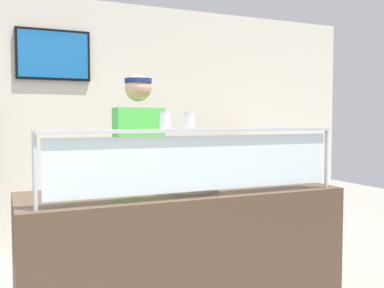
{
  "coord_description": "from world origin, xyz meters",
  "views": [
    {
      "loc": [
        -0.06,
        -2.23,
        1.41
      ],
      "look_at": [
        1.11,
        0.4,
        1.25
      ],
      "focal_mm": 40.8,
      "sensor_mm": 36.0,
      "label": 1
    }
  ],
  "objects_px": {
    "pepper_flake_shaker": "(190,122)",
    "worker_figure": "(140,170)",
    "pizza_tray": "(184,186)",
    "parmesan_shaker": "(165,122)",
    "pizza_box_stack": "(252,149)",
    "pizza_server": "(187,183)"
  },
  "relations": [
    {
      "from": "pepper_flake_shaker",
      "to": "worker_figure",
      "type": "distance_m",
      "value": 1.12
    },
    {
      "from": "pizza_tray",
      "to": "pepper_flake_shaker",
      "type": "xyz_separation_m",
      "value": [
        -0.1,
        -0.33,
        0.43
      ]
    },
    {
      "from": "parmesan_shaker",
      "to": "pizza_box_stack",
      "type": "xyz_separation_m",
      "value": [
        1.86,
        2.08,
        -0.34
      ]
    },
    {
      "from": "pepper_flake_shaker",
      "to": "pizza_server",
      "type": "bearing_deg",
      "value": 69.67
    },
    {
      "from": "parmesan_shaker",
      "to": "worker_figure",
      "type": "bearing_deg",
      "value": 80.87
    },
    {
      "from": "pizza_tray",
      "to": "pizza_server",
      "type": "height_order",
      "value": "pizza_server"
    },
    {
      "from": "parmesan_shaker",
      "to": "pizza_box_stack",
      "type": "relative_size",
      "value": 0.21
    },
    {
      "from": "pepper_flake_shaker",
      "to": "worker_figure",
      "type": "height_order",
      "value": "worker_figure"
    },
    {
      "from": "pizza_box_stack",
      "to": "worker_figure",
      "type": "bearing_deg",
      "value": -148.58
    },
    {
      "from": "worker_figure",
      "to": "pizza_server",
      "type": "bearing_deg",
      "value": -82.68
    },
    {
      "from": "worker_figure",
      "to": "pizza_box_stack",
      "type": "relative_size",
      "value": 3.74
    },
    {
      "from": "pizza_server",
      "to": "parmesan_shaker",
      "type": "height_order",
      "value": "parmesan_shaker"
    },
    {
      "from": "pepper_flake_shaker",
      "to": "pizza_box_stack",
      "type": "distance_m",
      "value": 2.72
    },
    {
      "from": "worker_figure",
      "to": "pizza_box_stack",
      "type": "distance_m",
      "value": 1.98
    },
    {
      "from": "pizza_server",
      "to": "pizza_box_stack",
      "type": "relative_size",
      "value": 0.6
    },
    {
      "from": "pepper_flake_shaker",
      "to": "pizza_box_stack",
      "type": "height_order",
      "value": "pepper_flake_shaker"
    },
    {
      "from": "pizza_tray",
      "to": "pizza_server",
      "type": "relative_size",
      "value": 1.73
    },
    {
      "from": "pizza_tray",
      "to": "pizza_server",
      "type": "distance_m",
      "value": 0.03
    },
    {
      "from": "pizza_server",
      "to": "pizza_box_stack",
      "type": "xyz_separation_m",
      "value": [
        1.6,
        1.77,
        0.07
      ]
    },
    {
      "from": "pizza_tray",
      "to": "pizza_box_stack",
      "type": "height_order",
      "value": "pizza_box_stack"
    },
    {
      "from": "pepper_flake_shaker",
      "to": "worker_figure",
      "type": "relative_size",
      "value": 0.05
    },
    {
      "from": "parmesan_shaker",
      "to": "pizza_server",
      "type": "bearing_deg",
      "value": 49.56
    }
  ]
}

